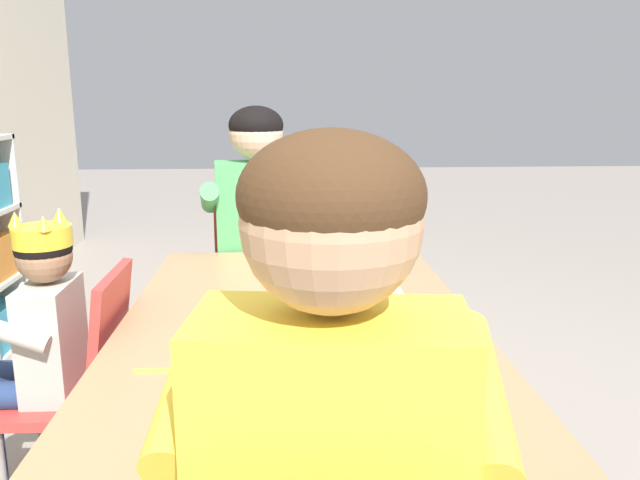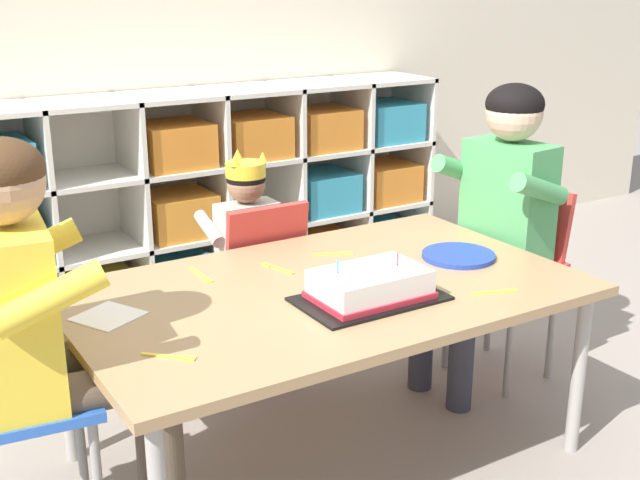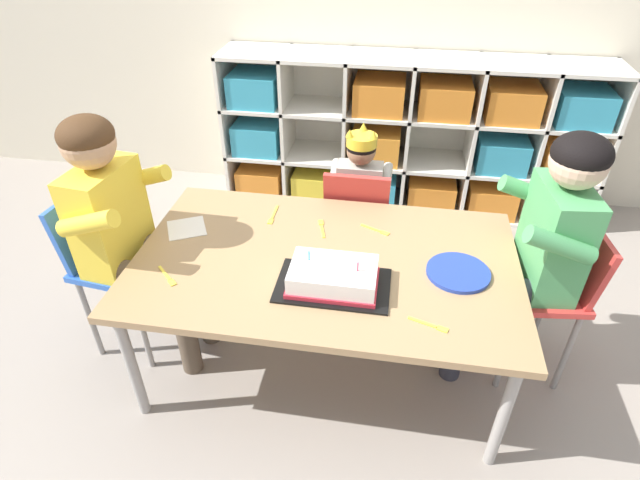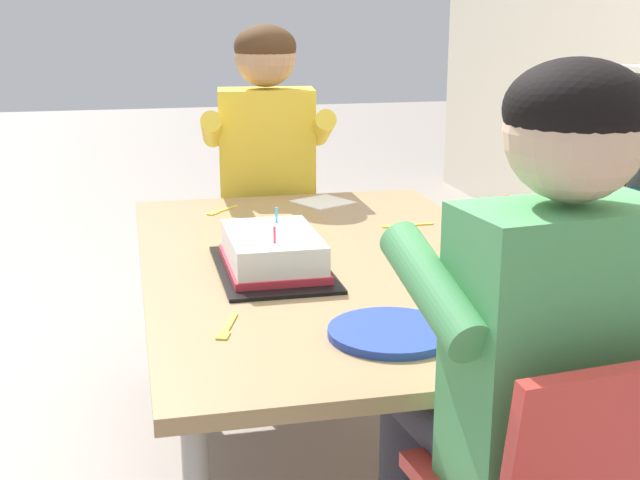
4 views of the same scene
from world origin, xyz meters
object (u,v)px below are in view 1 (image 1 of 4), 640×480
at_px(child_with_crown, 34,334).
at_px(adult_helper_seated, 332,456).
at_px(fork_at_table_front_edge, 391,276).
at_px(fork_beside_plate_stack, 428,434).
at_px(guest_at_table_side, 259,220).
at_px(fork_near_cake_tray, 213,330).
at_px(paper_plate_stack, 299,267).
at_px(fork_scattered_mid_table, 174,370).
at_px(activity_table, 299,337).
at_px(fork_near_child_seat, 215,300).
at_px(birthday_cake_on_tray, 358,300).
at_px(classroom_chair_blue, 83,378).
at_px(classroom_chair_guest_side, 258,271).

bearing_deg(child_with_crown, adult_helper_seated, 39.49).
bearing_deg(child_with_crown, fork_at_table_front_edge, 108.69).
distance_m(fork_beside_plate_stack, fork_at_table_front_edge, 0.93).
bearing_deg(guest_at_table_side, fork_near_cake_tray, -102.34).
relative_size(paper_plate_stack, fork_scattered_mid_table, 1.57).
distance_m(activity_table, fork_near_child_seat, 0.29).
distance_m(fork_near_cake_tray, fork_scattered_mid_table, 0.22).
distance_m(fork_scattered_mid_table, fork_beside_plate_stack, 0.53).
xyz_separation_m(birthday_cake_on_tray, fork_scattered_mid_table, (-0.31, 0.41, -0.03)).
bearing_deg(classroom_chair_blue, fork_at_table_front_edge, 110.92).
height_order(activity_table, classroom_chair_blue, classroom_chair_blue).
xyz_separation_m(adult_helper_seated, guest_at_table_side, (1.53, 0.14, -0.01)).
height_order(classroom_chair_guest_side, fork_beside_plate_stack, classroom_chair_guest_side).
distance_m(classroom_chair_blue, fork_beside_plate_stack, 0.98).
relative_size(classroom_chair_guest_side, fork_at_table_front_edge, 5.25).
distance_m(classroom_chair_guest_side, fork_scattered_mid_table, 1.14).
relative_size(classroom_chair_blue, fork_scattered_mid_table, 4.57).
bearing_deg(child_with_crown, fork_near_child_seat, 104.17).
height_order(paper_plate_stack, fork_at_table_front_edge, paper_plate_stack).
bearing_deg(birthday_cake_on_tray, fork_at_table_front_edge, -22.81).
bearing_deg(classroom_chair_guest_side, fork_near_child_seat, -103.62).
bearing_deg(child_with_crown, birthday_cake_on_tray, 89.07).
distance_m(classroom_chair_blue, child_with_crown, 0.16).
xyz_separation_m(adult_helper_seated, fork_scattered_mid_table, (0.51, 0.28, -0.11)).
relative_size(birthday_cake_on_tray, fork_scattered_mid_table, 2.73).
distance_m(classroom_chair_blue, fork_near_child_seat, 0.39).
bearing_deg(fork_scattered_mid_table, guest_at_table_side, -97.80).
xyz_separation_m(activity_table, paper_plate_stack, (0.48, -0.01, 0.05)).
bearing_deg(fork_near_cake_tray, birthday_cake_on_tray, -0.07).
bearing_deg(birthday_cake_on_tray, guest_at_table_side, 20.99).
xyz_separation_m(paper_plate_stack, fork_near_child_seat, (-0.31, 0.23, -0.01)).
bearing_deg(fork_near_child_seat, birthday_cake_on_tray, 95.61).
xyz_separation_m(classroom_chair_guest_side, paper_plate_stack, (-0.38, -0.14, 0.12)).
relative_size(guest_at_table_side, fork_at_table_front_edge, 8.08).
xyz_separation_m(guest_at_table_side, fork_scattered_mid_table, (-1.02, 0.14, -0.10)).
bearing_deg(guest_at_table_side, activity_table, -87.36).
distance_m(activity_table, fork_scattered_mid_table, 0.37).
height_order(adult_helper_seated, paper_plate_stack, adult_helper_seated).
height_order(fork_scattered_mid_table, fork_at_table_front_edge, same).
relative_size(birthday_cake_on_tray, fork_beside_plate_stack, 3.74).
distance_m(activity_table, fork_at_table_front_edge, 0.48).
height_order(fork_near_cake_tray, fork_at_table_front_edge, same).
distance_m(classroom_chair_blue, adult_helper_seated, 1.05).
distance_m(classroom_chair_guest_side, guest_at_table_side, 0.24).
bearing_deg(paper_plate_stack, child_with_crown, 121.81).
relative_size(child_with_crown, fork_beside_plate_stack, 7.70).
bearing_deg(child_with_crown, fork_near_cake_tray, 76.32).
bearing_deg(fork_beside_plate_stack, fork_scattered_mid_table, -77.06).
relative_size(birthday_cake_on_tray, fork_near_cake_tray, 3.08).
xyz_separation_m(activity_table, birthday_cake_on_tray, (0.05, -0.15, 0.08)).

